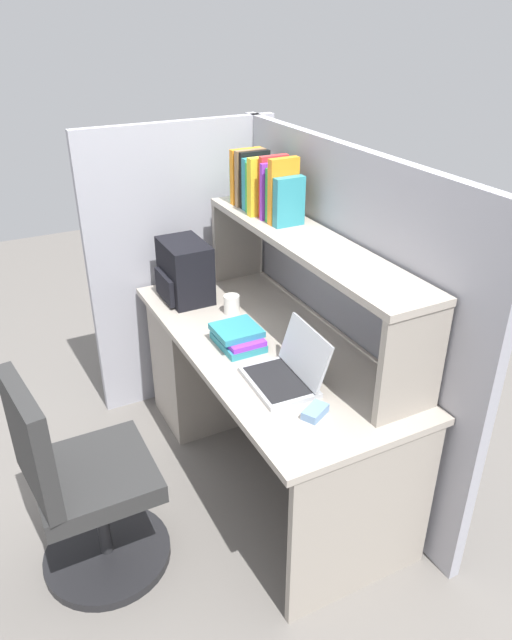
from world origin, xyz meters
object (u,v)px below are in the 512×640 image
laptop (289,371)px  office_chair (83,493)px  backpack (184,272)px  paper_cup (232,304)px  computer_mouse (315,412)px

laptop → office_chair: size_ratio=0.35×
backpack → paper_cup: 0.31m
laptop → computer_mouse: (0.23, -0.02, -0.03)m
backpack → office_chair: size_ratio=0.32×
backpack → computer_mouse: bearing=3.3°
computer_mouse → office_chair: office_chair is taller
backpack → office_chair: backpack is taller
laptop → office_chair: bearing=-98.7°
office_chair → laptop: bearing=-106.6°
backpack → paper_cup: backpack is taller
computer_mouse → office_chair: (-0.36, -0.80, -0.35)m
laptop → paper_cup: 0.64m
computer_mouse → paper_cup: size_ratio=1.14×
paper_cup → backpack: bearing=-151.6°
computer_mouse → paper_cup: (-0.87, 0.07, 0.03)m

